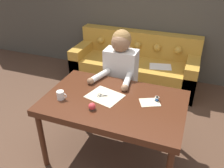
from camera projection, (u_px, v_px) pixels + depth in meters
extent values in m
plane|color=#4C3323|center=(111.00, 152.00, 2.83)|extent=(16.00, 16.00, 0.00)
cube|color=#474238|center=(158.00, 4.00, 3.95)|extent=(8.00, 0.06, 2.60)
cube|color=#472314|center=(114.00, 103.00, 2.43)|extent=(1.44, 0.92, 0.07)
cylinder|color=#472314|center=(42.00, 141.00, 2.50)|extent=(0.06, 0.06, 0.70)
cylinder|color=#472314|center=(78.00, 101.00, 3.15)|extent=(0.06, 0.06, 0.70)
cylinder|color=#472314|center=(179.00, 123.00, 2.75)|extent=(0.06, 0.06, 0.70)
cube|color=#B7842D|center=(134.00, 71.00, 4.19)|extent=(2.13, 0.82, 0.44)
cube|color=#B7842D|center=(139.00, 43.00, 4.22)|extent=(2.13, 0.22, 0.42)
cube|color=#B7842D|center=(84.00, 59.00, 4.44)|extent=(0.20, 0.82, 0.60)
cube|color=#B7842D|center=(191.00, 77.00, 3.85)|extent=(0.20, 0.82, 0.60)
sphere|color=#B7842D|center=(101.00, 40.00, 4.32)|extent=(0.13, 0.13, 0.13)
sphere|color=#B7842D|center=(119.00, 43.00, 4.22)|extent=(0.13, 0.13, 0.13)
sphere|color=#B7842D|center=(137.00, 45.00, 4.11)|extent=(0.13, 0.13, 0.13)
sphere|color=#B7842D|center=(157.00, 48.00, 4.01)|extent=(0.13, 0.13, 0.13)
sphere|color=#B7842D|center=(178.00, 50.00, 3.90)|extent=(0.13, 0.13, 0.13)
cube|color=white|center=(160.00, 67.00, 3.85)|extent=(0.39, 0.31, 0.00)
cylinder|color=#33281E|center=(120.00, 105.00, 3.24)|extent=(0.28, 0.28, 0.49)
cube|color=beige|center=(121.00, 71.00, 2.98)|extent=(0.40, 0.22, 0.56)
sphere|color=#896042|center=(121.00, 43.00, 2.77)|extent=(0.23, 0.23, 0.23)
sphere|color=olive|center=(122.00, 39.00, 2.78)|extent=(0.23, 0.23, 0.23)
cylinder|color=beige|center=(100.00, 76.00, 2.79)|extent=(0.16, 0.33, 0.07)
sphere|color=#896042|center=(91.00, 81.00, 2.68)|extent=(0.08, 0.08, 0.08)
cylinder|color=beige|center=(127.00, 81.00, 2.69)|extent=(0.11, 0.33, 0.07)
sphere|color=#896042|center=(125.00, 88.00, 2.55)|extent=(0.08, 0.08, 0.08)
cube|color=beige|center=(105.00, 96.00, 2.48)|extent=(0.41, 0.36, 0.00)
cube|color=beige|center=(150.00, 102.00, 2.38)|extent=(0.24, 0.22, 0.00)
cube|color=silver|center=(114.00, 96.00, 2.48)|extent=(0.13, 0.07, 0.00)
cube|color=black|center=(103.00, 96.00, 2.47)|extent=(0.08, 0.05, 0.00)
torus|color=black|center=(99.00, 96.00, 2.47)|extent=(0.04, 0.04, 0.01)
cube|color=silver|center=(114.00, 97.00, 2.46)|extent=(0.13, 0.02, 0.00)
cube|color=black|center=(104.00, 95.00, 2.49)|extent=(0.09, 0.02, 0.00)
torus|color=black|center=(100.00, 95.00, 2.50)|extent=(0.04, 0.04, 0.01)
cylinder|color=silver|center=(108.00, 96.00, 2.48)|extent=(0.01, 0.01, 0.01)
cylinder|color=silver|center=(60.00, 95.00, 2.41)|extent=(0.08, 0.08, 0.09)
torus|color=silver|center=(65.00, 96.00, 2.39)|extent=(0.05, 0.01, 0.05)
cylinder|color=#3366B2|center=(157.00, 99.00, 2.39)|extent=(0.03, 0.03, 0.04)
cylinder|color=beige|center=(157.00, 97.00, 2.38)|extent=(0.04, 0.04, 0.00)
cylinder|color=beige|center=(157.00, 101.00, 2.40)|extent=(0.04, 0.04, 0.00)
cylinder|color=#4C3828|center=(92.00, 109.00, 2.27)|extent=(0.06, 0.06, 0.01)
sphere|color=red|center=(92.00, 106.00, 2.26)|extent=(0.07, 0.07, 0.07)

